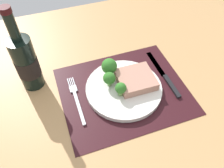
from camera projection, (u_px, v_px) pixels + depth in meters
ground_plane at (123, 93)px, 76.20cm from camera, size 140.00×110.00×3.00cm
placemat at (124, 90)px, 74.94cm from camera, size 40.50×33.87×0.30cm
plate at (124, 89)px, 74.21cm from camera, size 24.63×24.63×1.60cm
steak at (136, 79)px, 73.81cm from camera, size 11.74×11.11×2.82cm
broccoli_near_steak at (109, 78)px, 71.82cm from camera, size 3.98×3.98×5.23cm
broccoli_back_left at (109, 66)px, 74.42cm from camera, size 5.13×5.13×6.38cm
broccoli_near_fork at (121, 89)px, 69.50cm from camera, size 3.52×3.52×4.83cm
fork at (76, 99)px, 72.19cm from camera, size 2.40×19.20×0.50cm
knife at (165, 77)px, 78.23cm from camera, size 1.80×23.00×0.80cm
wine_bottle at (26, 62)px, 69.54cm from camera, size 7.07×7.07×28.57cm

